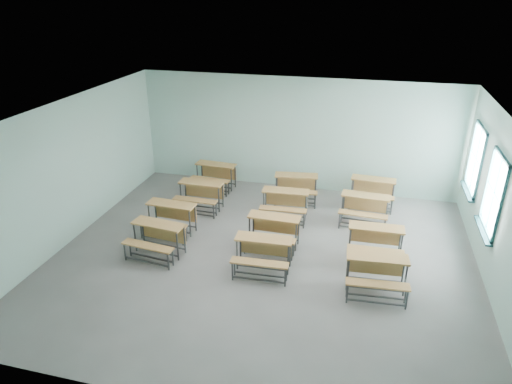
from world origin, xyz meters
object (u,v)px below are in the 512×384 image
Objects in this scene: desk_unit_r2c1 at (285,201)px; desk_unit_r3c2 at (373,188)px; desk_unit_r1c2 at (376,239)px; desk_unit_r3c0 at (215,173)px; desk_unit_r0c0 at (157,235)px; desk_unit_r0c2 at (377,270)px; desk_unit_r1c1 at (273,228)px; desk_unit_r3c1 at (296,184)px; desk_unit_r2c0 at (200,192)px; desk_unit_r2c2 at (365,205)px; desk_unit_r1c0 at (170,214)px; desk_unit_r0c1 at (263,250)px.

desk_unit_r2c1 is 2.51m from desk_unit_r3c2.
desk_unit_r1c2 is 5.32m from desk_unit_r3c0.
desk_unit_r0c2 is (4.65, -0.19, 0.00)m from desk_unit_r0c0.
desk_unit_r3c0 is (-4.57, 2.72, 0.00)m from desk_unit_r1c2.
desk_unit_r1c1 is 3.49m from desk_unit_r3c2.
desk_unit_r3c1 is 1.05× the size of desk_unit_r3c2.
desk_unit_r3c1 is at bearing 26.78° from desk_unit_r2c0.
desk_unit_r1c2 and desk_unit_r3c1 have the same top height.
desk_unit_r2c2 and desk_unit_r3c2 have the same top height.
desk_unit_r0c2 is 3.45m from desk_unit_r2c1.
desk_unit_r3c0 is (-2.33, 1.33, 0.00)m from desk_unit_r2c1.
desk_unit_r1c2 is at bearing -34.72° from desk_unit_r2c1.
desk_unit_r0c2 is at bearing -10.34° from desk_unit_r1c0.
desk_unit_r3c2 is (4.49, 3.73, 0.00)m from desk_unit_r0c0.
desk_unit_r1c1 is (-0.00, 0.99, 0.00)m from desk_unit_r0c1.
desk_unit_r2c1 is at bearing -144.98° from desk_unit_r3c2.
desk_unit_r2c0 is (0.11, 2.36, 0.00)m from desk_unit_r0c0.
desk_unit_r0c2 is 1.01× the size of desk_unit_r2c2.
desk_unit_r1c2 is 0.98× the size of desk_unit_r2c2.
desk_unit_r2c0 is at bearing -162.26° from desk_unit_r3c1.
desk_unit_r1c0 is 1.02× the size of desk_unit_r1c1.
desk_unit_r0c1 is at bearing -116.32° from desk_unit_r3c2.
desk_unit_r3c2 is (-0.12, 2.72, 0.00)m from desk_unit_r1c2.
desk_unit_r3c2 is at bearing 4.56° from desk_unit_r3c0.
desk_unit_r3c0 is (-0.07, 1.37, 0.00)m from desk_unit_r2c0.
desk_unit_r0c0 is at bearing -91.53° from desk_unit_r2c0.
desk_unit_r1c1 is at bearing -45.36° from desk_unit_r3c0.
desk_unit_r2c1 is at bearing -25.23° from desk_unit_r3c0.
desk_unit_r3c0 is (-4.61, 3.92, 0.00)m from desk_unit_r0c2.
desk_unit_r2c1 is 1.00× the size of desk_unit_r3c2.
desk_unit_r3c2 is (0.17, 1.12, 0.00)m from desk_unit_r2c2.
desk_unit_r0c0 and desk_unit_r2c1 have the same top height.
desk_unit_r1c0 and desk_unit_r1c1 have the same top height.
desk_unit_r1c2 is 2.64m from desk_unit_r2c1.
desk_unit_r1c2 is 0.99× the size of desk_unit_r2c1.
desk_unit_r0c2 and desk_unit_r2c1 have the same top height.
desk_unit_r1c1 is at bearing 179.87° from desk_unit_r1c2.
desk_unit_r0c0 is at bearing -79.15° from desk_unit_r1c0.
desk_unit_r2c0 is (0.24, 1.38, 0.00)m from desk_unit_r1c0.
desk_unit_r0c1 is at bearing -18.62° from desk_unit_r1c0.
desk_unit_r3c1 is (-1.86, 0.87, 0.00)m from desk_unit_r2c2.
desk_unit_r0c2 and desk_unit_r2c2 have the same top height.
desk_unit_r0c0 is 2.36m from desk_unit_r2c0.
desk_unit_r2c0 is (-2.27, 1.41, 0.00)m from desk_unit_r1c1.
desk_unit_r1c0 is at bearing 104.05° from desk_unit_r0c0.
desk_unit_r2c1 is (2.25, 0.04, 0.00)m from desk_unit_r2c0.
desk_unit_r2c2 is 1.14m from desk_unit_r3c2.
desk_unit_r2c2 is at bearing -10.14° from desk_unit_r3c0.
desk_unit_r0c1 is 2.43m from desk_unit_r2c1.
desk_unit_r0c1 is 3.30m from desk_unit_r2c0.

